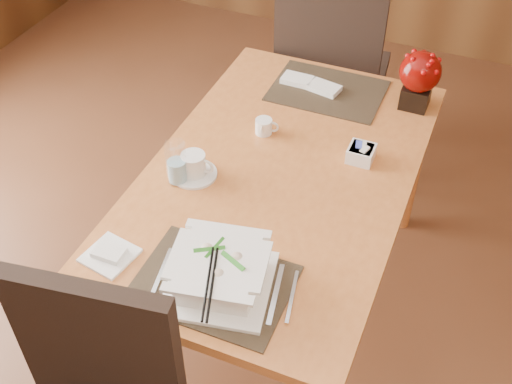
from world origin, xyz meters
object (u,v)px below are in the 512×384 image
at_px(bread_plate, 110,255).
at_px(soup_setting, 219,273).
at_px(berry_decor, 419,77).
at_px(sugar_caddy, 361,154).
at_px(coffee_cup, 194,167).
at_px(dining_table, 279,192).
at_px(creamer_jug, 264,126).
at_px(far_chair, 331,67).
at_px(water_glass, 176,163).

bearing_deg(bread_plate, soup_setting, 3.50).
relative_size(soup_setting, berry_decor, 1.48).
bearing_deg(sugar_caddy, soup_setting, -107.11).
relative_size(coffee_cup, bread_plate, 1.12).
distance_m(dining_table, creamer_jug, 0.27).
xyz_separation_m(soup_setting, far_chair, (-0.13, 1.51, -0.20)).
relative_size(coffee_cup, water_glass, 0.98).
distance_m(water_glass, far_chair, 1.18).
bearing_deg(creamer_jug, far_chair, 76.89).
distance_m(coffee_cup, bread_plate, 0.45).
relative_size(soup_setting, creamer_jug, 4.26).
bearing_deg(berry_decor, coffee_cup, -131.00).
xyz_separation_m(creamer_jug, far_chair, (0.03, 0.77, -0.17)).
height_order(coffee_cup, sugar_caddy, coffee_cup).
bearing_deg(coffee_cup, creamer_jug, 67.50).
bearing_deg(soup_setting, bread_plate, 172.74).
height_order(bread_plate, far_chair, far_chair).
distance_m(soup_setting, sugar_caddy, 0.76).
height_order(soup_setting, berry_decor, berry_decor).
relative_size(water_glass, far_chair, 0.15).
bearing_deg(sugar_caddy, bread_plate, -128.05).
relative_size(water_glass, bread_plate, 1.15).
distance_m(soup_setting, coffee_cup, 0.51).
relative_size(creamer_jug, sugar_caddy, 0.90).
relative_size(soup_setting, far_chair, 0.32).
bearing_deg(soup_setting, berry_decor, 63.04).
height_order(creamer_jug, berry_decor, berry_decor).
xyz_separation_m(berry_decor, bread_plate, (-0.69, -1.15, -0.13)).
bearing_deg(far_chair, soup_setting, 88.74).
xyz_separation_m(water_glass, creamer_jug, (0.17, 0.37, -0.05)).
relative_size(sugar_caddy, berry_decor, 0.39).
xyz_separation_m(coffee_cup, sugar_caddy, (0.51, 0.30, -0.01)).
height_order(soup_setting, bread_plate, soup_setting).
height_order(dining_table, coffee_cup, coffee_cup).
relative_size(coffee_cup, creamer_jug, 1.95).
bearing_deg(soup_setting, sugar_caddy, 62.13).
bearing_deg(water_glass, bread_plate, -94.60).
xyz_separation_m(coffee_cup, creamer_jug, (0.13, 0.32, -0.01)).
bearing_deg(sugar_caddy, far_chair, 113.87).
bearing_deg(creamer_jug, water_glass, -125.52).
height_order(dining_table, soup_setting, soup_setting).
xyz_separation_m(dining_table, water_glass, (-0.31, -0.18, 0.18)).
xyz_separation_m(soup_setting, coffee_cup, (-0.29, 0.42, -0.02)).
bearing_deg(far_chair, berry_decor, 133.98).
bearing_deg(soup_setting, dining_table, 81.40).
bearing_deg(sugar_caddy, creamer_jug, 177.77).
relative_size(dining_table, bread_plate, 10.49).
xyz_separation_m(creamer_jug, bread_plate, (-0.20, -0.76, -0.02)).
distance_m(coffee_cup, sugar_caddy, 0.60).
height_order(coffee_cup, creamer_jug, coffee_cup).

